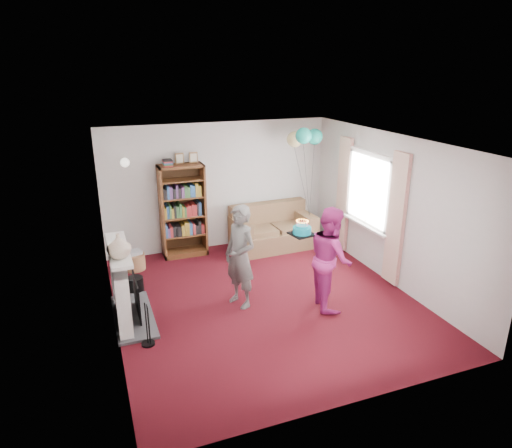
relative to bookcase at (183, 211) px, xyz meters
name	(u,v)px	position (x,y,z in m)	size (l,w,h in m)	color
ground	(265,300)	(0.78, -2.30, -0.88)	(5.00, 5.00, 0.00)	#37080F
wall_back	(218,186)	(0.78, 0.21, 0.37)	(4.50, 0.02, 2.50)	silver
wall_left	(107,246)	(-1.48, -2.30, 0.37)	(0.02, 5.00, 2.50)	silver
wall_right	(392,210)	(3.04, -2.30, 0.37)	(0.02, 5.00, 2.50)	silver
ceiling	(266,142)	(0.78, -2.30, 1.63)	(4.50, 5.00, 0.01)	white
fireplace	(124,287)	(-1.31, -2.11, -0.37)	(0.55, 1.80, 1.12)	#3F3F42
window_bay	(368,203)	(2.98, -1.70, 0.32)	(0.14, 2.02, 2.20)	white
wall_sconce	(125,162)	(-0.97, 0.06, 1.00)	(0.16, 0.23, 0.16)	gold
bookcase	(183,211)	(0.00, 0.00, 0.00)	(0.84, 0.42, 1.99)	#472B14
sofa	(272,231)	(1.76, -0.23, -0.55)	(1.64, 0.87, 0.87)	brown
wicker_basket	(134,261)	(-1.01, -0.38, -0.72)	(0.39, 0.39, 0.35)	#906343
person_striped	(240,257)	(0.39, -2.28, -0.08)	(0.58, 0.38, 1.60)	black
person_magenta	(330,258)	(1.65, -2.77, -0.09)	(0.77, 0.60, 1.58)	#A8216F
birthday_cake	(302,230)	(1.28, -2.52, 0.31)	(0.33, 0.33, 0.22)	black
balloons	(304,137)	(2.32, -0.43, 1.34)	(0.64, 0.69, 1.78)	#3F3F3F
mantel_vase	(119,246)	(-1.34, -2.45, 0.41)	(0.31, 0.31, 0.33)	beige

